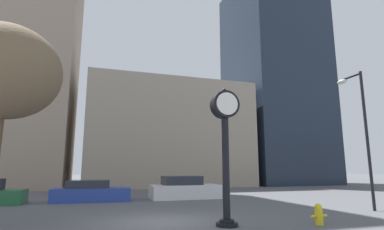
{
  "coord_description": "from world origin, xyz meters",
  "views": [
    {
      "loc": [
        -2.44,
        -11.23,
        1.91
      ],
      "look_at": [
        4.59,
        10.8,
        6.09
      ],
      "focal_mm": 28.0,
      "sensor_mm": 36.0,
      "label": 1
    }
  ],
  "objects_px": {
    "car_white": "(184,189)",
    "car_blue": "(91,192)",
    "street_clock": "(225,136)",
    "street_lamp_right": "(359,118)",
    "bare_tree": "(6,72)",
    "fire_hydrant_near": "(319,214)"
  },
  "relations": [
    {
      "from": "street_clock",
      "to": "street_lamp_right",
      "type": "relative_size",
      "value": 0.72
    },
    {
      "from": "car_blue",
      "to": "car_white",
      "type": "distance_m",
      "value": 5.8
    },
    {
      "from": "car_white",
      "to": "street_clock",
      "type": "bearing_deg",
      "value": -97.81
    },
    {
      "from": "street_lamp_right",
      "to": "bare_tree",
      "type": "xyz_separation_m",
      "value": [
        -15.66,
        0.23,
        0.86
      ]
    },
    {
      "from": "fire_hydrant_near",
      "to": "street_lamp_right",
      "type": "distance_m",
      "value": 6.86
    },
    {
      "from": "car_white",
      "to": "bare_tree",
      "type": "xyz_separation_m",
      "value": [
        -8.86,
        -7.64,
        4.69
      ]
    },
    {
      "from": "street_clock",
      "to": "street_lamp_right",
      "type": "distance_m",
      "value": 8.38
    },
    {
      "from": "car_white",
      "to": "bare_tree",
      "type": "relative_size",
      "value": 0.64
    },
    {
      "from": "street_clock",
      "to": "car_white",
      "type": "distance_m",
      "value": 10.01
    },
    {
      "from": "street_clock",
      "to": "car_white",
      "type": "xyz_separation_m",
      "value": [
        1.28,
        9.62,
        -2.47
      ]
    },
    {
      "from": "car_white",
      "to": "bare_tree",
      "type": "bearing_deg",
      "value": -139.44
    },
    {
      "from": "car_white",
      "to": "fire_hydrant_near",
      "type": "bearing_deg",
      "value": -79.96
    },
    {
      "from": "street_lamp_right",
      "to": "bare_tree",
      "type": "relative_size",
      "value": 0.96
    },
    {
      "from": "car_white",
      "to": "car_blue",
      "type": "bearing_deg",
      "value": 178.41
    },
    {
      "from": "car_white",
      "to": "bare_tree",
      "type": "distance_m",
      "value": 12.61
    },
    {
      "from": "street_clock",
      "to": "fire_hydrant_near",
      "type": "relative_size",
      "value": 6.69
    },
    {
      "from": "car_white",
      "to": "fire_hydrant_near",
      "type": "relative_size",
      "value": 6.23
    },
    {
      "from": "car_blue",
      "to": "bare_tree",
      "type": "height_order",
      "value": "bare_tree"
    },
    {
      "from": "car_white",
      "to": "street_lamp_right",
      "type": "bearing_deg",
      "value": -49.4
    },
    {
      "from": "bare_tree",
      "to": "fire_hydrant_near",
      "type": "bearing_deg",
      "value": -14.24
    },
    {
      "from": "street_clock",
      "to": "street_lamp_right",
      "type": "height_order",
      "value": "street_lamp_right"
    },
    {
      "from": "car_blue",
      "to": "street_lamp_right",
      "type": "distance_m",
      "value": 15.43
    }
  ]
}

